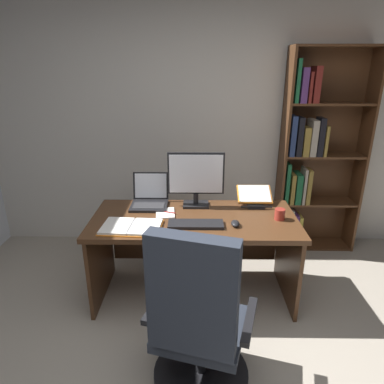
# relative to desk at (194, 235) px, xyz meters

# --- Properties ---
(wall_back) EXTENTS (5.26, 0.12, 2.52)m
(wall_back) POSITION_rel_desk_xyz_m (0.18, 1.01, 0.73)
(wall_back) COLOR beige
(wall_back) RESTS_ON ground
(desk) EXTENTS (1.64, 0.76, 0.73)m
(desk) POSITION_rel_desk_xyz_m (0.00, 0.00, 0.00)
(desk) COLOR #4C2D19
(desk) RESTS_ON ground
(bookshelf) EXTENTS (0.82, 0.27, 2.05)m
(bookshelf) POSITION_rel_desk_xyz_m (1.18, 0.80, 0.46)
(bookshelf) COLOR #4C2D19
(bookshelf) RESTS_ON ground
(office_chair) EXTENTS (0.69, 0.60, 1.10)m
(office_chair) POSITION_rel_desk_xyz_m (0.03, -1.01, -0.06)
(office_chair) COLOR black
(office_chair) RESTS_ON ground
(monitor) EXTENTS (0.48, 0.16, 0.47)m
(monitor) POSITION_rel_desk_xyz_m (0.01, 0.18, 0.43)
(monitor) COLOR black
(monitor) RESTS_ON desk
(laptop) EXTENTS (0.31, 0.31, 0.26)m
(laptop) POSITION_rel_desk_xyz_m (-0.39, 0.18, 0.25)
(laptop) COLOR black
(laptop) RESTS_ON desk
(keyboard) EXTENTS (0.42, 0.15, 0.02)m
(keyboard) POSITION_rel_desk_xyz_m (0.01, -0.23, 0.21)
(keyboard) COLOR black
(keyboard) RESTS_ON desk
(computer_mouse) EXTENTS (0.06, 0.10, 0.04)m
(computer_mouse) POSITION_rel_desk_xyz_m (0.31, -0.23, 0.22)
(computer_mouse) COLOR black
(computer_mouse) RESTS_ON desk
(reading_stand_with_book) EXTENTS (0.30, 0.26, 0.14)m
(reading_stand_with_book) POSITION_rel_desk_xyz_m (0.53, 0.23, 0.26)
(reading_stand_with_book) COLOR black
(reading_stand_with_book) RESTS_ON desk
(open_binder) EXTENTS (0.46, 0.32, 0.02)m
(open_binder) POSITION_rel_desk_xyz_m (-0.47, -0.28, 0.21)
(open_binder) COLOR orange
(open_binder) RESTS_ON desk
(notepad) EXTENTS (0.17, 0.22, 0.01)m
(notepad) POSITION_rel_desk_xyz_m (-0.24, -0.00, 0.20)
(notepad) COLOR silver
(notepad) RESTS_ON desk
(pen) EXTENTS (0.14, 0.05, 0.01)m
(pen) POSITION_rel_desk_xyz_m (-0.22, -0.00, 0.21)
(pen) COLOR maroon
(pen) RESTS_ON notepad
(coffee_mug) EXTENTS (0.08, 0.08, 0.09)m
(coffee_mug) POSITION_rel_desk_xyz_m (0.67, -0.10, 0.24)
(coffee_mug) COLOR maroon
(coffee_mug) RESTS_ON desk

